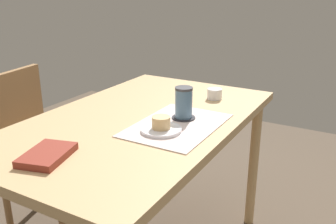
% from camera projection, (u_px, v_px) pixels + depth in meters
% --- Properties ---
extents(dining_table, '(1.28, 0.77, 0.76)m').
position_uv_depth(dining_table, '(139.00, 136.00, 1.57)').
color(dining_table, tan).
rests_on(dining_table, ground_plane).
extents(wooden_chair, '(0.48, 0.48, 0.84)m').
position_uv_depth(wooden_chair, '(38.00, 141.00, 2.03)').
color(wooden_chair, '#997047').
rests_on(wooden_chair, ground_plane).
extents(placemat, '(0.43, 0.30, 0.00)m').
position_uv_depth(placemat, '(177.00, 125.00, 1.45)').
color(placemat, silver).
rests_on(placemat, dining_table).
extents(pastry_plate, '(0.15, 0.15, 0.01)m').
position_uv_depth(pastry_plate, '(161.00, 130.00, 1.39)').
color(pastry_plate, white).
rests_on(pastry_plate, placemat).
extents(pastry, '(0.07, 0.07, 0.05)m').
position_uv_depth(pastry, '(161.00, 122.00, 1.38)').
color(pastry, '#E5BC7F').
rests_on(pastry, pastry_plate).
extents(coffee_coaster, '(0.10, 0.10, 0.00)m').
position_uv_depth(coffee_coaster, '(183.00, 118.00, 1.52)').
color(coffee_coaster, '#232328').
rests_on(coffee_coaster, placemat).
extents(coffee_mug, '(0.10, 0.07, 0.13)m').
position_uv_depth(coffee_mug, '(184.00, 102.00, 1.50)').
color(coffee_mug, slate).
rests_on(coffee_mug, coffee_coaster).
extents(sugar_bowl, '(0.07, 0.07, 0.05)m').
position_uv_depth(sugar_bowl, '(215.00, 94.00, 1.78)').
color(sugar_bowl, white).
rests_on(sugar_bowl, dining_table).
extents(small_book, '(0.21, 0.17, 0.02)m').
position_uv_depth(small_book, '(47.00, 155.00, 1.18)').
color(small_book, maroon).
rests_on(small_book, dining_table).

